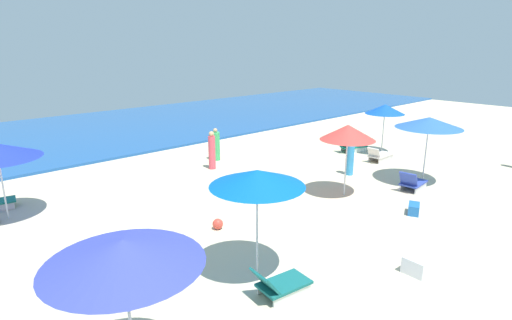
% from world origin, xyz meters
% --- Properties ---
extents(ocean, '(60.00, 13.81, 0.12)m').
position_xyz_m(ocean, '(0.00, 23.09, 0.06)').
color(ocean, '#1E539B').
rests_on(ocean, ground_plane).
extents(umbrella_1, '(2.45, 2.45, 2.57)m').
position_xyz_m(umbrella_1, '(5.20, 4.95, 2.36)').
color(umbrella_1, silver).
rests_on(umbrella_1, ground_plane).
extents(lounge_chair_1_0, '(1.29, 0.76, 0.78)m').
position_xyz_m(lounge_chair_1_0, '(4.08, 4.81, 0.28)').
color(lounge_chair_1_0, silver).
rests_on(lounge_chair_1_0, ground_plane).
extents(umbrella_2, '(2.29, 2.29, 2.59)m').
position_xyz_m(umbrella_2, '(-7.74, 3.19, 2.40)').
color(umbrella_2, silver).
rests_on(umbrella_2, ground_plane).
extents(umbrella_3, '(1.88, 1.88, 2.41)m').
position_xyz_m(umbrella_3, '(8.05, 8.46, 2.18)').
color(umbrella_3, silver).
rests_on(umbrella_3, ground_plane).
extents(lounge_chair_3_0, '(1.56, 1.02, 0.71)m').
position_xyz_m(lounge_chair_3_0, '(7.15, 9.58, 0.26)').
color(lounge_chair_3_0, silver).
rests_on(lounge_chair_3_0, ground_plane).
extents(lounge_chair_3_1, '(1.43, 0.62, 0.72)m').
position_xyz_m(lounge_chair_3_1, '(6.69, 7.74, 0.26)').
color(lounge_chair_3_1, silver).
rests_on(lounge_chair_3_1, ground_plane).
extents(umbrella_4, '(1.91, 1.91, 2.55)m').
position_xyz_m(umbrella_4, '(1.80, 6.18, 2.28)').
color(umbrella_4, silver).
rests_on(umbrella_4, ground_plane).
extents(umbrella_5, '(2.14, 2.14, 2.55)m').
position_xyz_m(umbrella_5, '(-4.05, 4.43, 2.36)').
color(umbrella_5, silver).
rests_on(umbrella_5, ground_plane).
extents(lounge_chair_5_0, '(1.34, 0.80, 0.71)m').
position_xyz_m(lounge_chair_5_0, '(-4.27, 3.48, 0.26)').
color(lounge_chair_5_0, silver).
rests_on(lounge_chair_5_0, ground_plane).
extents(beachgoer_0, '(0.46, 0.46, 1.50)m').
position_xyz_m(beachgoer_0, '(1.24, 12.98, 0.69)').
color(beachgoer_0, '#3DB363').
rests_on(beachgoer_0, ground_plane).
extents(beachgoer_3, '(0.37, 0.37, 1.53)m').
position_xyz_m(beachgoer_3, '(3.93, 7.46, 0.72)').
color(beachgoer_3, '#3396D5').
rests_on(beachgoer_3, ground_plane).
extents(beachgoer_5, '(0.38, 0.38, 1.65)m').
position_xyz_m(beachgoer_5, '(0.28, 11.97, 0.78)').
color(beachgoer_5, '#F14E5D').
rests_on(beachgoer_5, ground_plane).
extents(cooler_box_0, '(0.66, 0.54, 0.32)m').
position_xyz_m(cooler_box_0, '(2.03, 3.69, 0.16)').
color(cooler_box_0, '#1F63B2').
rests_on(cooler_box_0, ground_plane).
extents(cooler_box_1, '(0.35, 0.56, 0.40)m').
position_xyz_m(cooler_box_1, '(-1.36, 1.91, 0.20)').
color(cooler_box_1, white).
rests_on(cooler_box_1, ground_plane).
extents(beach_ball_2, '(0.31, 0.31, 0.31)m').
position_xyz_m(beach_ball_2, '(-3.24, 6.99, 0.16)').
color(beach_ball_2, '#DD4334').
rests_on(beach_ball_2, ground_plane).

